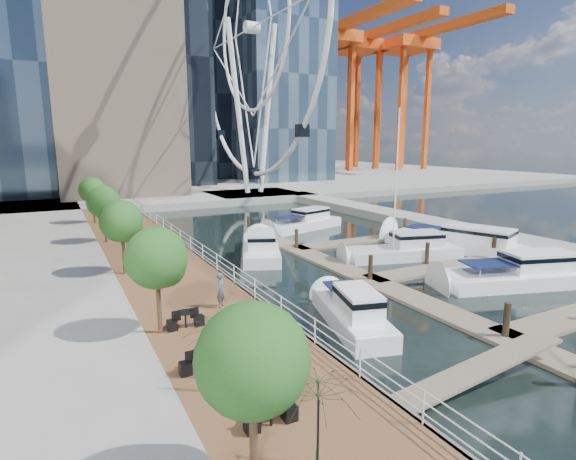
{
  "coord_description": "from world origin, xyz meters",
  "views": [
    {
      "loc": [
        -14.99,
        -14.48,
        9.02
      ],
      "look_at": [
        -0.65,
        12.63,
        3.0
      ],
      "focal_mm": 28.0,
      "sensor_mm": 36.0,
      "label": 1
    }
  ],
  "objects": [
    {
      "name": "pier",
      "position": [
        14.0,
        52.0,
        0.5
      ],
      "size": [
        14.0,
        12.0,
        1.0
      ],
      "primitive_type": "cube",
      "color": "gray",
      "rests_on": "ground"
    },
    {
      "name": "pedestrian_far",
      "position": [
        -8.5,
        26.74,
        1.92
      ],
      "size": [
        1.16,
        0.79,
        1.84
      ],
      "primitive_type": "imported",
      "rotation": [
        0.0,
        0.0,
        2.79
      ],
      "color": "#2F343B",
      "rests_on": "boardwalk"
    },
    {
      "name": "breakwater",
      "position": [
        20.0,
        20.0,
        0.5
      ],
      "size": [
        4.0,
        60.0,
        1.0
      ],
      "primitive_type": "cube",
      "color": "gray",
      "rests_on": "ground"
    },
    {
      "name": "land_far",
      "position": [
        0.0,
        102.0,
        0.5
      ],
      "size": [
        200.0,
        114.0,
        1.0
      ],
      "primitive_type": "cube",
      "color": "gray",
      "rests_on": "ground"
    },
    {
      "name": "seawall",
      "position": [
        -6.0,
        15.0,
        0.5
      ],
      "size": [
        0.25,
        60.0,
        1.0
      ],
      "primitive_type": "cube",
      "color": "#595954",
      "rests_on": "ground"
    },
    {
      "name": "boardwalk",
      "position": [
        -9.0,
        15.0,
        0.5
      ],
      "size": [
        6.0,
        60.0,
        1.0
      ],
      "primitive_type": "cube",
      "color": "brown",
      "rests_on": "ground"
    },
    {
      "name": "railing",
      "position": [
        -6.1,
        15.0,
        1.52
      ],
      "size": [
        0.1,
        60.0,
        1.05
      ],
      "primitive_type": null,
      "color": "white",
      "rests_on": "boardwalk"
    },
    {
      "name": "ferris_wheel",
      "position": [
        14.0,
        52.0,
        25.92
      ],
      "size": [
        5.8,
        45.6,
        47.8
      ],
      "color": "white",
      "rests_on": "ground"
    },
    {
      "name": "floating_docks",
      "position": [
        7.97,
        9.98,
        0.49
      ],
      "size": [
        16.0,
        34.0,
        2.6
      ],
      "color": "#6D6051",
      "rests_on": "ground"
    },
    {
      "name": "street_trees",
      "position": [
        -11.4,
        14.0,
        4.29
      ],
      "size": [
        2.6,
        42.6,
        4.6
      ],
      "color": "#3F2B1C",
      "rests_on": "ground"
    },
    {
      "name": "pedestrian_near",
      "position": [
        -8.04,
        5.68,
        1.87
      ],
      "size": [
        0.71,
        0.76,
        1.75
      ],
      "primitive_type": "imported",
      "rotation": [
        0.0,
        0.0,
        0.95
      ],
      "color": "#43475A",
      "rests_on": "boardwalk"
    },
    {
      "name": "yacht_foreground",
      "position": [
        11.07,
        2.94,
        0.0
      ],
      "size": [
        11.82,
        6.36,
        2.15
      ],
      "primitive_type": null,
      "rotation": [
        0.0,
        0.0,
        1.26
      ],
      "color": "white",
      "rests_on": "ground"
    },
    {
      "name": "pedestrian_mid",
      "position": [
        -8.4,
        14.77,
        1.87
      ],
      "size": [
        0.93,
        1.04,
        1.75
      ],
      "primitive_type": "imported",
      "rotation": [
        0.0,
        0.0,
        -1.96
      ],
      "color": "#83745A",
      "rests_on": "boardwalk"
    },
    {
      "name": "moored_yachts",
      "position": [
        8.64,
        11.12,
        0.0
      ],
      "size": [
        23.74,
        38.1,
        11.5
      ],
      "color": "silver",
      "rests_on": "ground"
    },
    {
      "name": "ground",
      "position": [
        0.0,
        0.0,
        0.0
      ],
      "size": [
        520.0,
        520.0,
        0.0
      ],
      "primitive_type": "plane",
      "color": "black",
      "rests_on": "ground"
    },
    {
      "name": "port_cranes",
      "position": [
        67.67,
        95.67,
        20.0
      ],
      "size": [
        40.0,
        52.0,
        38.0
      ],
      "color": "#D84C14",
      "rests_on": "ground"
    },
    {
      "name": "cafe_seating",
      "position": [
        -10.2,
        -3.03,
        2.18
      ],
      "size": [
        4.02,
        8.23,
        2.43
      ],
      "color": "#0F381D",
      "rests_on": "ground"
    },
    {
      "name": "cafe_tables",
      "position": [
        -10.4,
        -2.0,
        1.37
      ],
      "size": [
        2.5,
        13.7,
        0.74
      ],
      "color": "black",
      "rests_on": "ground"
    }
  ]
}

